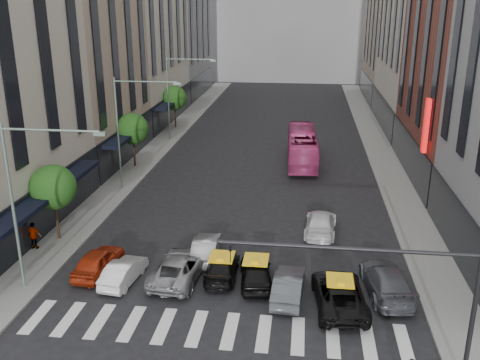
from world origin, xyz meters
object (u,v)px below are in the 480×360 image
(bus, at_px, (302,147))
(taxi_center, at_px, (256,272))
(streetlamp_mid, at_px, (129,119))
(pedestrian_far, at_px, (34,236))
(taxi_left, at_px, (222,267))
(car_white_front, at_px, (124,272))
(streetlamp_far, at_px, (176,87))
(streetlamp_near, at_px, (28,186))
(car_red, at_px, (98,261))

(bus, bearing_deg, taxi_center, 82.41)
(streetlamp_mid, xyz_separation_m, pedestrian_far, (-2.56, -11.62, -4.88))
(taxi_left, bearing_deg, streetlamp_mid, -56.47)
(car_white_front, bearing_deg, taxi_left, -160.34)
(streetlamp_far, bearing_deg, car_white_front, -82.25)
(streetlamp_near, xyz_separation_m, streetlamp_far, (0.00, 32.00, 0.00))
(streetlamp_near, xyz_separation_m, bus, (13.61, 25.51, -4.37))
(streetlamp_far, height_order, taxi_left, streetlamp_far)
(streetlamp_far, bearing_deg, taxi_center, -69.11)
(streetlamp_far, height_order, bus, streetlamp_far)
(streetlamp_mid, bearing_deg, taxi_left, -54.84)
(car_red, bearing_deg, streetlamp_far, -80.95)
(car_red, height_order, taxi_left, car_red)
(taxi_center, bearing_deg, streetlamp_near, 2.70)
(streetlamp_near, bearing_deg, car_white_front, 17.79)
(car_white_front, height_order, taxi_left, car_white_front)
(car_red, xyz_separation_m, pedestrian_far, (-4.96, 2.17, 0.30))
(car_red, relative_size, car_white_front, 1.11)
(car_red, bearing_deg, car_white_front, 158.46)
(streetlamp_mid, height_order, taxi_left, streetlamp_mid)
(pedestrian_far, bearing_deg, streetlamp_mid, -98.26)
(streetlamp_far, xyz_separation_m, taxi_left, (9.47, -29.44, -5.29))
(streetlamp_far, height_order, taxi_center, streetlamp_far)
(taxi_left, height_order, pedestrian_far, pedestrian_far)
(car_red, bearing_deg, pedestrian_far, -19.22)
(car_white_front, xyz_separation_m, bus, (9.43, 24.17, 0.90))
(pedestrian_far, bearing_deg, car_white_front, 159.86)
(streetlamp_near, bearing_deg, streetlamp_mid, 90.00)
(streetlamp_mid, xyz_separation_m, taxi_center, (11.42, -13.93, -5.19))
(streetlamp_near, xyz_separation_m, car_red, (2.40, 2.20, -5.18))
(pedestrian_far, bearing_deg, streetlamp_far, -91.15)
(streetlamp_near, height_order, pedestrian_far, streetlamp_near)
(streetlamp_far, xyz_separation_m, pedestrian_far, (-2.56, -27.62, -4.88))
(streetlamp_far, distance_m, bus, 15.70)
(car_red, bearing_deg, streetlamp_mid, -75.69)
(taxi_left, distance_m, bus, 23.34)
(taxi_left, bearing_deg, streetlamp_near, 13.49)
(streetlamp_mid, xyz_separation_m, streetlamp_far, (0.00, 16.00, 0.00))
(streetlamp_near, bearing_deg, taxi_left, 15.12)
(taxi_left, distance_m, pedestrian_far, 12.17)
(streetlamp_near, xyz_separation_m, pedestrian_far, (-2.56, 4.38, -4.88))
(taxi_center, bearing_deg, car_red, -8.42)
(taxi_left, bearing_deg, pedestrian_far, -10.23)
(taxi_center, relative_size, bus, 0.38)
(streetlamp_near, xyz_separation_m, taxi_center, (11.42, 2.07, -5.19))
(streetlamp_near, xyz_separation_m, taxi_left, (9.47, 2.56, -5.29))
(streetlamp_far, bearing_deg, streetlamp_near, -90.00)
(car_white_front, bearing_deg, streetlamp_far, -75.55)
(streetlamp_mid, distance_m, bus, 17.17)
(car_red, bearing_deg, bus, -111.24)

